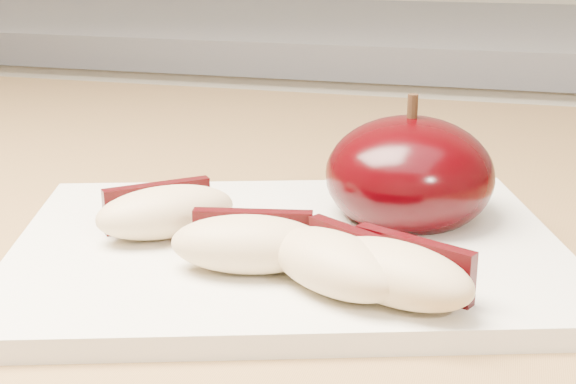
# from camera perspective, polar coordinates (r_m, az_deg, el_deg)

# --- Properties ---
(back_cabinet) EXTENTS (2.40, 0.62, 0.94)m
(back_cabinet) POSITION_cam_1_polar(r_m,az_deg,el_deg) (1.31, 9.95, -8.80)
(back_cabinet) COLOR silver
(back_cabinet) RESTS_ON ground
(cutting_board) EXTENTS (0.32, 0.27, 0.01)m
(cutting_board) POSITION_cam_1_polar(r_m,az_deg,el_deg) (0.40, 0.00, -4.10)
(cutting_board) COLOR silver
(cutting_board) RESTS_ON island_counter
(apple_half) EXTENTS (0.12, 0.12, 0.08)m
(apple_half) POSITION_cam_1_polar(r_m,az_deg,el_deg) (0.44, 8.62, 1.20)
(apple_half) COLOR black
(apple_half) RESTS_ON cutting_board
(apple_wedge_a) EXTENTS (0.08, 0.07, 0.03)m
(apple_wedge_a) POSITION_cam_1_polar(r_m,az_deg,el_deg) (0.41, -8.74, -1.36)
(apple_wedge_a) COLOR tan
(apple_wedge_a) RESTS_ON cutting_board
(apple_wedge_b) EXTENTS (0.08, 0.05, 0.03)m
(apple_wedge_b) POSITION_cam_1_polar(r_m,az_deg,el_deg) (0.36, -2.76, -3.63)
(apple_wedge_b) COLOR tan
(apple_wedge_b) RESTS_ON cutting_board
(apple_wedge_c) EXTENTS (0.08, 0.07, 0.03)m
(apple_wedge_c) POSITION_cam_1_polar(r_m,az_deg,el_deg) (0.34, 3.50, -5.02)
(apple_wedge_c) COLOR tan
(apple_wedge_c) RESTS_ON cutting_board
(apple_wedge_d) EXTENTS (0.08, 0.06, 0.03)m
(apple_wedge_d) POSITION_cam_1_polar(r_m,az_deg,el_deg) (0.34, 7.76, -5.65)
(apple_wedge_d) COLOR tan
(apple_wedge_d) RESTS_ON cutting_board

